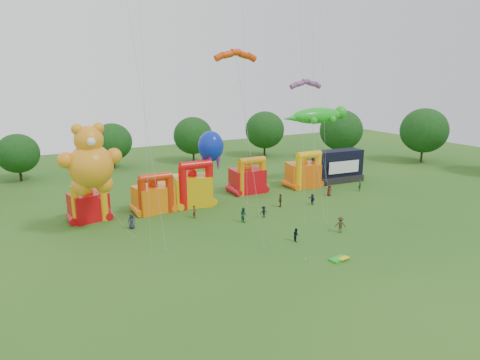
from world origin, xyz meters
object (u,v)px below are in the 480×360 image
bouncy_castle_2 (193,188)px  octopus_kite (223,172)px  bouncy_castle_0 (89,204)px  spectator_4 (280,200)px  teddy_bear_kite (97,176)px  stage_trailer (337,166)px  gecko_kite (319,129)px  spectator_0 (132,221)px

bouncy_castle_2 → octopus_kite: (4.20, -1.27, 2.21)m
bouncy_castle_0 → octopus_kite: octopus_kite is taller
spectator_4 → teddy_bear_kite: bearing=-45.5°
stage_trailer → spectator_4: (-17.01, -7.59, -1.75)m
teddy_bear_kite → gecko_kite: bearing=10.0°
stage_trailer → spectator_4: 18.71m
bouncy_castle_0 → stage_trailer: 41.95m
teddy_bear_kite → spectator_4: bearing=-1.9°
gecko_kite → octopus_kite: (-18.81, -1.99, -4.85)m
octopus_kite → spectator_4: octopus_kite is taller
bouncy_castle_0 → bouncy_castle_2: bearing=-2.0°
teddy_bear_kite → spectator_0: bearing=8.7°
gecko_kite → spectator_0: gecko_kite is taller
gecko_kite → stage_trailer: bearing=2.9°
bouncy_castle_2 → octopus_kite: size_ratio=0.63×
spectator_0 → spectator_4: 21.00m
bouncy_castle_0 → teddy_bear_kite: teddy_bear_kite is taller
teddy_bear_kite → bouncy_castle_2: bearing=22.5°
octopus_kite → spectator_0: bearing=-164.7°
stage_trailer → spectator_4: bearing=-156.0°
bouncy_castle_2 → stage_trailer: bouncy_castle_2 is taller
octopus_kite → spectator_4: 9.20m
bouncy_castle_0 → teddy_bear_kite: (0.24, -6.32, 5.08)m
bouncy_castle_2 → gecko_kite: gecko_kite is taller
teddy_bear_kite → octopus_kite: (18.28, 4.56, -2.45)m
stage_trailer → teddy_bear_kite: size_ratio=0.69×
bouncy_castle_0 → bouncy_castle_2: size_ratio=0.83×
teddy_bear_kite → gecko_kite: 37.74m
bouncy_castle_2 → stage_trailer: bearing=2.0°
bouncy_castle_0 → stage_trailer: size_ratio=0.61×
teddy_bear_kite → octopus_kite: size_ratio=1.25×
bouncy_castle_0 → octopus_kite: 18.79m
bouncy_castle_2 → gecko_kite: (23.01, 0.72, 7.06)m
bouncy_castle_0 → teddy_bear_kite: size_ratio=0.42×
bouncy_castle_0 → spectator_0: 7.09m
octopus_kite → spectator_0: 15.56m
stage_trailer → gecko_kite: size_ratio=0.69×
teddy_bear_kite → spectator_0: (3.74, 0.57, -6.30)m
stage_trailer → teddy_bear_kite: bearing=-170.8°
spectator_4 → spectator_0: bearing=-47.4°
octopus_kite → spectator_4: bearing=-39.9°
bouncy_castle_2 → spectator_4: (10.61, -6.63, -1.62)m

